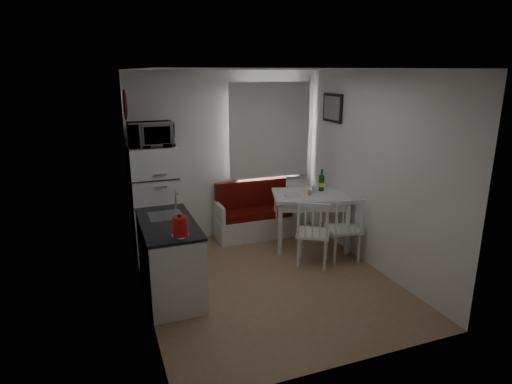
# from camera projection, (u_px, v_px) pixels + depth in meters

# --- Properties ---
(floor) EXTENTS (3.00, 3.50, 0.02)m
(floor) POSITION_uv_depth(u_px,v_px,m) (268.00, 281.00, 5.45)
(floor) COLOR #8D6F4B
(floor) RESTS_ON ground
(ceiling) EXTENTS (3.00, 3.50, 0.02)m
(ceiling) POSITION_uv_depth(u_px,v_px,m) (270.00, 69.00, 4.75)
(ceiling) COLOR white
(ceiling) RESTS_ON wall_back
(wall_back) EXTENTS (3.00, 0.02, 2.60)m
(wall_back) POSITION_uv_depth(u_px,v_px,m) (226.00, 156.00, 6.67)
(wall_back) COLOR white
(wall_back) RESTS_ON floor
(wall_front) EXTENTS (3.00, 0.02, 2.60)m
(wall_front) POSITION_uv_depth(u_px,v_px,m) (349.00, 232.00, 3.52)
(wall_front) COLOR white
(wall_front) RESTS_ON floor
(wall_left) EXTENTS (0.02, 3.50, 2.60)m
(wall_left) POSITION_uv_depth(u_px,v_px,m) (140.00, 195.00, 4.59)
(wall_left) COLOR white
(wall_left) RESTS_ON floor
(wall_right) EXTENTS (0.02, 3.50, 2.60)m
(wall_right) POSITION_uv_depth(u_px,v_px,m) (374.00, 172.00, 5.61)
(wall_right) COLOR white
(wall_right) RESTS_ON floor
(window) EXTENTS (1.22, 0.06, 1.47)m
(window) POSITION_uv_depth(u_px,v_px,m) (268.00, 133.00, 6.80)
(window) COLOR white
(window) RESTS_ON wall_back
(curtain) EXTENTS (1.35, 0.02, 1.50)m
(curtain) POSITION_uv_depth(u_px,v_px,m) (270.00, 131.00, 6.72)
(curtain) COLOR white
(curtain) RESTS_ON wall_back
(kitchen_counter) EXTENTS (0.62, 1.32, 1.16)m
(kitchen_counter) POSITION_uv_depth(u_px,v_px,m) (170.00, 257.00, 5.06)
(kitchen_counter) COLOR white
(kitchen_counter) RESTS_ON floor
(wall_sign) EXTENTS (0.03, 0.40, 0.40)m
(wall_sign) POSITION_uv_depth(u_px,v_px,m) (125.00, 105.00, 5.67)
(wall_sign) COLOR navy
(wall_sign) RESTS_ON wall_left
(picture_frame) EXTENTS (0.04, 0.52, 0.42)m
(picture_frame) POSITION_uv_depth(u_px,v_px,m) (332.00, 108.00, 6.39)
(picture_frame) COLOR black
(picture_frame) RESTS_ON wall_right
(bench) EXTENTS (1.25, 0.48, 0.89)m
(bench) POSITION_uv_depth(u_px,v_px,m) (254.00, 219.00, 6.86)
(bench) COLOR white
(bench) RESTS_ON floor
(dining_table) EXTENTS (1.29, 1.07, 0.83)m
(dining_table) POSITION_uv_depth(u_px,v_px,m) (311.00, 200.00, 6.35)
(dining_table) COLOR white
(dining_table) RESTS_ON floor
(chair_left) EXTENTS (0.59, 0.61, 0.50)m
(chair_left) POSITION_uv_depth(u_px,v_px,m) (317.00, 227.00, 5.71)
(chair_left) COLOR white
(chair_left) RESTS_ON floor
(chair_right) EXTENTS (0.50, 0.48, 0.49)m
(chair_right) POSITION_uv_depth(u_px,v_px,m) (348.00, 223.00, 5.88)
(chair_right) COLOR white
(chair_right) RESTS_ON floor
(fridge) EXTENTS (0.64, 0.64, 1.59)m
(fridge) POSITION_uv_depth(u_px,v_px,m) (155.00, 201.00, 6.10)
(fridge) COLOR white
(fridge) RESTS_ON floor
(microwave) EXTENTS (0.59, 0.40, 0.33)m
(microwave) POSITION_uv_depth(u_px,v_px,m) (151.00, 134.00, 5.79)
(microwave) COLOR white
(microwave) RESTS_ON fridge
(kettle) EXTENTS (0.19, 0.19, 0.25)m
(kettle) POSITION_uv_depth(u_px,v_px,m) (180.00, 226.00, 4.44)
(kettle) COLOR red
(kettle) RESTS_ON kitchen_counter
(wine_bottle) EXTENTS (0.08, 0.08, 0.34)m
(wine_bottle) POSITION_uv_depth(u_px,v_px,m) (322.00, 180.00, 6.45)
(wine_bottle) COLOR #133E1B
(wine_bottle) RESTS_ON dining_table
(drinking_glass_orange) EXTENTS (0.05, 0.05, 0.09)m
(drinking_glass_orange) POSITION_uv_depth(u_px,v_px,m) (310.00, 192.00, 6.25)
(drinking_glass_orange) COLOR orange
(drinking_glass_orange) RESTS_ON dining_table
(drinking_glass_blue) EXTENTS (0.05, 0.05, 0.09)m
(drinking_glass_blue) POSITION_uv_depth(u_px,v_px,m) (314.00, 190.00, 6.39)
(drinking_glass_blue) COLOR #80A4DA
(drinking_glass_blue) RESTS_ON dining_table
(plate) EXTENTS (0.25, 0.25, 0.02)m
(plate) POSITION_uv_depth(u_px,v_px,m) (292.00, 195.00, 6.24)
(plate) COLOR white
(plate) RESTS_ON dining_table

